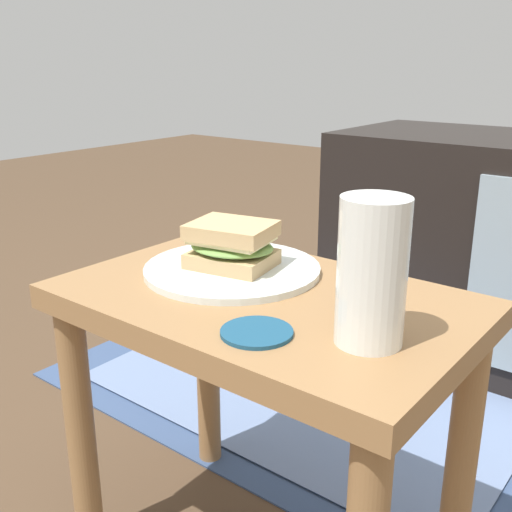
{
  "coord_description": "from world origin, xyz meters",
  "views": [
    {
      "loc": [
        0.47,
        -0.61,
        0.77
      ],
      "look_at": [
        -0.01,
        0.0,
        0.51
      ],
      "focal_mm": 42.85,
      "sensor_mm": 36.0,
      "label": 1
    }
  ],
  "objects_px": {
    "sandwich_front": "(232,245)",
    "beer_glass": "(372,275)",
    "plate": "(232,269)",
    "coaster": "(257,332)"
  },
  "relations": [
    {
      "from": "sandwich_front",
      "to": "beer_glass",
      "type": "xyz_separation_m",
      "value": [
        0.27,
        -0.08,
        0.04
      ]
    },
    {
      "from": "plate",
      "to": "beer_glass",
      "type": "distance_m",
      "value": 0.29
    },
    {
      "from": "plate",
      "to": "coaster",
      "type": "distance_m",
      "value": 0.22
    },
    {
      "from": "beer_glass",
      "to": "plate",
      "type": "bearing_deg",
      "value": 162.94
    },
    {
      "from": "plate",
      "to": "sandwich_front",
      "type": "bearing_deg",
      "value": 165.96
    },
    {
      "from": "plate",
      "to": "coaster",
      "type": "height_order",
      "value": "plate"
    },
    {
      "from": "plate",
      "to": "sandwich_front",
      "type": "xyz_separation_m",
      "value": [
        -0.0,
        0.0,
        0.04
      ]
    },
    {
      "from": "plate",
      "to": "beer_glass",
      "type": "relative_size",
      "value": 1.57
    },
    {
      "from": "plate",
      "to": "beer_glass",
      "type": "xyz_separation_m",
      "value": [
        0.27,
        -0.08,
        0.08
      ]
    },
    {
      "from": "sandwich_front",
      "to": "coaster",
      "type": "bearing_deg",
      "value": -42.13
    }
  ]
}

